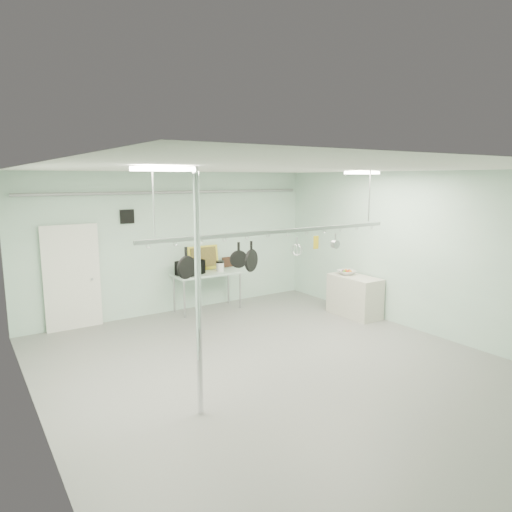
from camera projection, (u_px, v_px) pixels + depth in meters
floor at (278, 368)px, 7.43m from camera, size 8.00×8.00×0.00m
ceiling at (280, 169)px, 6.89m from camera, size 7.00×8.00×0.02m
back_wall at (176, 243)px, 10.44m from camera, size 7.00×0.02×3.20m
right_wall at (420, 252)px, 9.06m from camera, size 0.02×8.00×3.20m
door at (72, 279)px, 9.24m from camera, size 1.10×0.10×2.20m
wall_vent at (127, 217)px, 9.71m from camera, size 0.30×0.04×0.30m
conduit_pipe at (176, 192)px, 10.17m from camera, size 6.60×0.07×0.07m
chrome_pole at (198, 295)px, 5.74m from camera, size 0.08×0.08×3.20m
prep_table at (207, 275)px, 10.57m from camera, size 1.60×0.70×0.91m
side_cabinet at (354, 296)px, 10.22m from camera, size 0.60×1.20×0.90m
pot_rack at (278, 230)px, 7.41m from camera, size 4.80×0.06×1.00m
light_panel_left at (163, 169)px, 5.04m from camera, size 0.65×0.30×0.05m
light_panel_right at (362, 173)px, 8.70m from camera, size 0.65×0.30×0.05m
microwave at (190, 268)px, 10.26m from camera, size 0.69×0.59×0.33m
coffee_canister at (220, 267)px, 10.62m from camera, size 0.21×0.21×0.21m
painting_large at (203, 258)px, 10.79m from camera, size 0.78×0.14×0.58m
painting_small at (228, 262)px, 11.18m from camera, size 0.30×0.09×0.25m
fruit_bowl at (347, 272)px, 10.33m from camera, size 0.49×0.49×0.10m
skillet_left at (186, 262)px, 6.58m from camera, size 0.34×0.16×0.45m
skillet_mid at (239, 254)px, 7.06m from camera, size 0.28×0.16×0.38m
skillet_right at (251, 256)px, 7.19m from camera, size 0.35×0.22×0.49m
whisk at (297, 248)px, 7.68m from camera, size 0.24×0.24×0.37m
grater at (316, 242)px, 7.90m from camera, size 0.10×0.04×0.25m
saucepan at (335, 241)px, 8.15m from camera, size 0.17×0.12×0.25m
fruit_cluster at (347, 271)px, 10.33m from camera, size 0.24×0.24×0.09m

